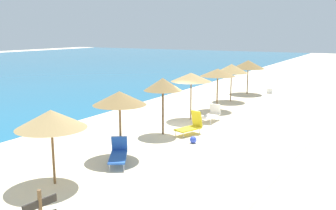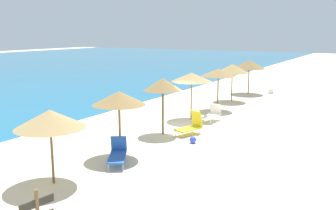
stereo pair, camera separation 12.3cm
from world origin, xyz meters
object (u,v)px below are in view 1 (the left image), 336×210
at_px(beach_umbrella_3, 163,84).
at_px(beach_ball, 193,140).
at_px(beach_umbrella_6, 232,68).
at_px(lounge_chair_2, 191,125).
at_px(beach_umbrella_4, 191,77).
at_px(beach_umbrella_7, 248,64).
at_px(lounge_chair_0, 212,114).
at_px(beach_umbrella_5, 218,73).
at_px(lounge_chair_1, 118,153).
at_px(beach_umbrella_2, 120,98).
at_px(beach_umbrella_1, 51,119).
at_px(cooler_box, 270,91).

distance_m(beach_umbrella_3, beach_ball, 3.20).
xyz_separation_m(beach_umbrella_6, lounge_chair_2, (-9.87, -1.53, -2.00)).
bearing_deg(beach_umbrella_4, lounge_chair_2, -153.63).
bearing_deg(beach_ball, beach_umbrella_7, 8.74).
bearing_deg(lounge_chair_0, beach_umbrella_3, 75.00).
xyz_separation_m(lounge_chair_0, beach_ball, (-4.49, -0.99, -0.25)).
relative_size(beach_umbrella_5, lounge_chair_1, 1.56).
relative_size(beach_umbrella_2, beach_umbrella_4, 0.99).
xyz_separation_m(beach_umbrella_2, beach_ball, (3.25, -1.77, -2.31)).
distance_m(beach_umbrella_3, beach_umbrella_6, 10.57).
bearing_deg(beach_umbrella_7, beach_umbrella_1, -179.22).
relative_size(beach_umbrella_2, beach_umbrella_7, 0.99).
bearing_deg(beach_umbrella_6, beach_umbrella_3, -178.41).
bearing_deg(beach_umbrella_1, lounge_chair_0, -5.38).
bearing_deg(cooler_box, beach_ball, -177.42).
xyz_separation_m(beach_umbrella_1, beach_ball, (6.68, -2.04, -2.10)).
distance_m(lounge_chair_0, cooler_box, 11.91).
xyz_separation_m(beach_umbrella_7, lounge_chair_0, (-10.73, -1.35, -2.04)).
relative_size(beach_umbrella_6, lounge_chair_0, 1.78).
bearing_deg(cooler_box, beach_umbrella_1, 176.77).
xyz_separation_m(beach_umbrella_2, beach_umbrella_4, (7.56, 0.48, 0.05)).
bearing_deg(beach_umbrella_3, beach_umbrella_5, -0.64).
distance_m(beach_umbrella_7, lounge_chair_1, 19.29).
distance_m(beach_umbrella_2, beach_umbrella_5, 10.89).
xyz_separation_m(beach_umbrella_2, lounge_chair_2, (4.62, -0.98, -2.02)).
bearing_deg(beach_umbrella_1, beach_umbrella_2, -4.51).
distance_m(beach_umbrella_7, lounge_chair_2, 14.08).
relative_size(beach_umbrella_5, lounge_chair_2, 1.76).
xyz_separation_m(beach_umbrella_2, beach_umbrella_6, (14.49, 0.55, -0.03)).
distance_m(beach_umbrella_5, lounge_chair_1, 11.78).
relative_size(beach_umbrella_1, beach_umbrella_4, 0.93).
bearing_deg(lounge_chair_1, cooler_box, -123.86).
height_order(beach_umbrella_7, beach_ball, beach_umbrella_7).
relative_size(beach_umbrella_2, cooler_box, 6.41).
bearing_deg(lounge_chair_0, beach_umbrella_5, -72.76).
relative_size(beach_umbrella_7, lounge_chair_1, 1.58).
relative_size(beach_umbrella_2, beach_umbrella_3, 0.96).
height_order(beach_umbrella_5, lounge_chair_2, beach_umbrella_5).
xyz_separation_m(beach_umbrella_2, lounge_chair_1, (-0.68, -0.39, -2.08)).
bearing_deg(beach_umbrella_3, lounge_chair_2, -60.53).
bearing_deg(beach_umbrella_5, lounge_chair_1, -177.18).
distance_m(lounge_chair_0, beach_ball, 4.61).
height_order(beach_umbrella_2, beach_umbrella_5, beach_umbrella_2).
xyz_separation_m(beach_umbrella_7, lounge_chair_2, (-13.85, -1.55, -2.00)).
height_order(beach_umbrella_3, beach_umbrella_5, beach_umbrella_3).
xyz_separation_m(beach_ball, cooler_box, (16.40, 0.74, 0.05)).
distance_m(beach_umbrella_1, beach_umbrella_7, 21.90).
bearing_deg(beach_umbrella_3, lounge_chair_0, -15.22).
height_order(beach_umbrella_2, cooler_box, beach_umbrella_2).
distance_m(beach_umbrella_4, beach_umbrella_5, 3.35).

